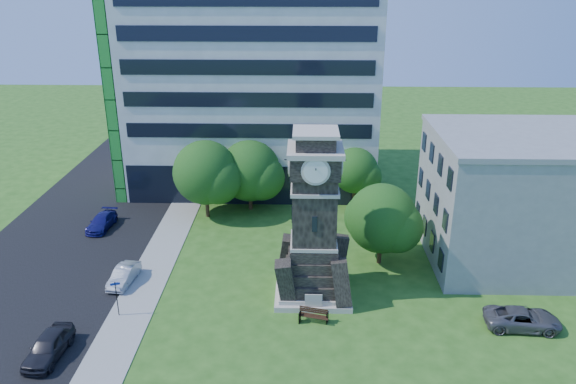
{
  "coord_description": "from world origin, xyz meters",
  "views": [
    {
      "loc": [
        2.11,
        -33.4,
        21.96
      ],
      "look_at": [
        1.1,
        5.54,
        6.48
      ],
      "focal_mm": 35.0,
      "sensor_mm": 36.0,
      "label": 1
    }
  ],
  "objects_px": {
    "car_street_mid": "(124,275)",
    "car_east_lot": "(523,319)",
    "park_bench": "(314,315)",
    "car_street_north": "(102,222)",
    "street_sign": "(116,295)",
    "clock_tower": "(314,227)",
    "car_street_south": "(48,346)"
  },
  "relations": [
    {
      "from": "car_street_mid",
      "to": "car_east_lot",
      "type": "relative_size",
      "value": 0.77
    },
    {
      "from": "car_street_mid",
      "to": "park_bench",
      "type": "distance_m",
      "value": 14.91
    },
    {
      "from": "car_street_north",
      "to": "park_bench",
      "type": "xyz_separation_m",
      "value": [
        19.03,
        -14.14,
        -0.09
      ]
    },
    {
      "from": "car_street_mid",
      "to": "car_east_lot",
      "type": "height_order",
      "value": "car_east_lot"
    },
    {
      "from": "park_bench",
      "to": "car_street_south",
      "type": "bearing_deg",
      "value": -151.79
    },
    {
      "from": "car_street_north",
      "to": "park_bench",
      "type": "height_order",
      "value": "car_street_north"
    },
    {
      "from": "car_street_mid",
      "to": "car_street_north",
      "type": "bearing_deg",
      "value": 123.69
    },
    {
      "from": "car_street_mid",
      "to": "park_bench",
      "type": "bearing_deg",
      "value": -11.78
    },
    {
      "from": "clock_tower",
      "to": "car_street_south",
      "type": "distance_m",
      "value": 18.44
    },
    {
      "from": "car_street_north",
      "to": "car_east_lot",
      "type": "relative_size",
      "value": 0.87
    },
    {
      "from": "clock_tower",
      "to": "park_bench",
      "type": "distance_m",
      "value": 6.0
    },
    {
      "from": "street_sign",
      "to": "clock_tower",
      "type": "bearing_deg",
      "value": -3.82
    },
    {
      "from": "clock_tower",
      "to": "car_east_lot",
      "type": "xyz_separation_m",
      "value": [
        13.69,
        -3.95,
        -4.6
      ]
    },
    {
      "from": "clock_tower",
      "to": "street_sign",
      "type": "distance_m",
      "value": 14.13
    },
    {
      "from": "car_street_south",
      "to": "park_bench",
      "type": "xyz_separation_m",
      "value": [
        16.13,
        4.04,
        -0.21
      ]
    },
    {
      "from": "park_bench",
      "to": "car_street_mid",
      "type": "bearing_deg",
      "value": 175.89
    },
    {
      "from": "car_street_mid",
      "to": "street_sign",
      "type": "xyz_separation_m",
      "value": [
        0.91,
        -4.32,
        1.04
      ]
    },
    {
      "from": "clock_tower",
      "to": "car_street_south",
      "type": "height_order",
      "value": "clock_tower"
    },
    {
      "from": "car_east_lot",
      "to": "park_bench",
      "type": "bearing_deg",
      "value": 92.41
    },
    {
      "from": "street_sign",
      "to": "car_street_mid",
      "type": "bearing_deg",
      "value": 84.03
    },
    {
      "from": "car_street_south",
      "to": "car_east_lot",
      "type": "height_order",
      "value": "car_street_south"
    },
    {
      "from": "clock_tower",
      "to": "street_sign",
      "type": "bearing_deg",
      "value": -165.92
    },
    {
      "from": "car_street_north",
      "to": "street_sign",
      "type": "bearing_deg",
      "value": -63.06
    },
    {
      "from": "street_sign",
      "to": "car_street_south",
      "type": "bearing_deg",
      "value": -141.21
    },
    {
      "from": "car_street_south",
      "to": "park_bench",
      "type": "distance_m",
      "value": 16.63
    },
    {
      "from": "park_bench",
      "to": "car_street_north",
      "type": "bearing_deg",
      "value": 157.52
    },
    {
      "from": "clock_tower",
      "to": "street_sign",
      "type": "relative_size",
      "value": 4.61
    },
    {
      "from": "car_street_south",
      "to": "clock_tower",
      "type": "bearing_deg",
      "value": 29.07
    },
    {
      "from": "clock_tower",
      "to": "car_street_north",
      "type": "height_order",
      "value": "clock_tower"
    },
    {
      "from": "car_street_mid",
      "to": "car_street_north",
      "type": "height_order",
      "value": "car_street_mid"
    },
    {
      "from": "car_street_south",
      "to": "car_east_lot",
      "type": "xyz_separation_m",
      "value": [
        29.81,
        3.76,
        -0.06
      ]
    },
    {
      "from": "street_sign",
      "to": "car_east_lot",
      "type": "bearing_deg",
      "value": -19.23
    }
  ]
}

